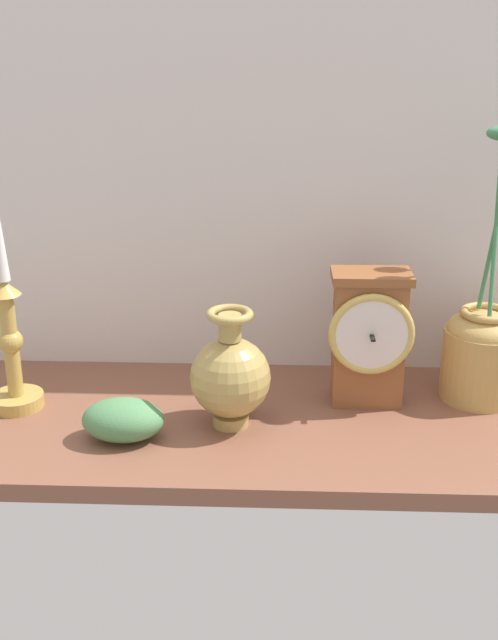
{
  "coord_description": "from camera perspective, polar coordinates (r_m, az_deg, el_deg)",
  "views": [
    {
      "loc": [
        0.96,
        -94.6,
        49.5
      ],
      "look_at": [
        -2.86,
        0.0,
        14.0
      ],
      "focal_mm": 43.83,
      "sensor_mm": 36.0,
      "label": 1
    }
  ],
  "objects": [
    {
      "name": "ground_plane",
      "position": [
        1.07,
        1.54,
        -7.64
      ],
      "size": [
        100.0,
        36.0,
        2.4
      ],
      "primitive_type": "cube",
      "color": "brown"
    },
    {
      "name": "brass_vase_jar",
      "position": [
        1.14,
        16.69,
        -1.84
      ],
      "size": [
        10.92,
        10.92,
        38.62
      ],
      "color": "tan",
      "rests_on": "ground_plane"
    },
    {
      "name": "brass_vase_bulbous",
      "position": [
        1.02,
        -1.37,
        -4.08
      ],
      "size": [
        10.56,
        10.56,
        16.14
      ],
      "color": "tan",
      "rests_on": "ground_plane"
    },
    {
      "name": "mantel_clock",
      "position": [
        1.08,
        8.74,
        -1.22
      ],
      "size": [
        11.49,
        8.74,
        19.0
      ],
      "color": "brown",
      "rests_on": "ground_plane"
    },
    {
      "name": "candlestick_tall_left",
      "position": [
        1.1,
        -17.09,
        -0.92
      ],
      "size": [
        7.34,
        7.34,
        34.4
      ],
      "color": "#B99746",
      "rests_on": "ground_plane"
    },
    {
      "name": "ivy_sprig",
      "position": [
        1.01,
        -9.18,
        -7.2
      ],
      "size": [
        10.54,
        7.38,
        5.42
      ],
      "color": "#4F8752",
      "rests_on": "ground_plane"
    },
    {
      "name": "back_wall",
      "position": [
        1.14,
        1.85,
        12.0
      ],
      "size": [
        120.0,
        2.0,
        65.0
      ],
      "primitive_type": "cube",
      "color": "silver",
      "rests_on": "ground_plane"
    }
  ]
}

